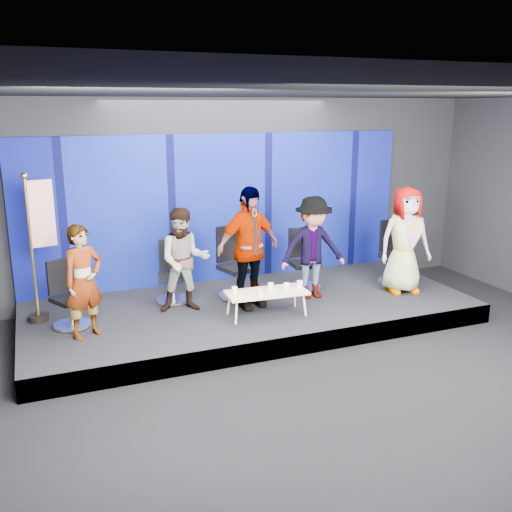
% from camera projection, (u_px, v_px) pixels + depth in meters
% --- Properties ---
extents(ground, '(10.00, 10.00, 0.00)m').
position_uv_depth(ground, '(325.00, 390.00, 6.97)').
color(ground, black).
rests_on(ground, ground).
extents(room_walls, '(10.02, 8.02, 3.51)m').
position_uv_depth(room_walls, '(332.00, 192.00, 6.34)').
color(room_walls, black).
rests_on(room_walls, ground).
extents(riser, '(7.00, 3.00, 0.30)m').
position_uv_depth(riser, '(251.00, 312.00, 9.17)').
color(riser, black).
rests_on(riser, ground).
extents(backdrop, '(7.00, 0.08, 2.60)m').
position_uv_depth(backdrop, '(221.00, 208.00, 10.10)').
color(backdrop, '#080B61').
rests_on(backdrop, riser).
extents(chair_a, '(0.73, 0.73, 0.96)m').
position_uv_depth(chair_a, '(69.00, 305.00, 8.10)').
color(chair_a, silver).
rests_on(chair_a, riser).
extents(panelist_a, '(0.68, 0.59, 1.56)m').
position_uv_depth(panelist_a, '(84.00, 282.00, 7.63)').
color(panelist_a, black).
rests_on(panelist_a, riser).
extents(chair_b, '(0.66, 0.66, 0.99)m').
position_uv_depth(chair_b, '(173.00, 282.00, 9.15)').
color(chair_b, silver).
rests_on(chair_b, riser).
extents(panelist_b, '(0.88, 0.75, 1.60)m').
position_uv_depth(panelist_b, '(184.00, 260.00, 8.61)').
color(panelist_b, black).
rests_on(panelist_b, riser).
extents(chair_c, '(0.81, 0.81, 1.17)m').
position_uv_depth(chair_c, '(236.00, 274.00, 9.34)').
color(chair_c, silver).
rests_on(chair_c, riser).
extents(panelist_c, '(1.19, 0.74, 1.90)m').
position_uv_depth(panelist_c, '(248.00, 248.00, 8.75)').
color(panelist_c, black).
rests_on(panelist_c, riser).
extents(chair_d, '(0.63, 0.63, 1.03)m').
position_uv_depth(chair_d, '(303.00, 269.00, 9.80)').
color(chair_d, silver).
rests_on(chair_d, riser).
extents(panelist_d, '(1.13, 0.71, 1.67)m').
position_uv_depth(panelist_d, '(313.00, 248.00, 9.20)').
color(panelist_d, black).
rests_on(panelist_d, riser).
extents(chair_e, '(0.72, 0.72, 1.11)m').
position_uv_depth(chair_e, '(395.00, 263.00, 10.09)').
color(chair_e, silver).
rests_on(chair_e, riser).
extents(panelist_e, '(0.96, 0.71, 1.79)m').
position_uv_depth(panelist_e, '(405.00, 240.00, 9.47)').
color(panelist_e, black).
rests_on(panelist_e, riser).
extents(coffee_table, '(1.25, 0.59, 0.37)m').
position_uv_depth(coffee_table, '(267.00, 293.00, 8.52)').
color(coffee_table, tan).
rests_on(coffee_table, riser).
extents(mug_a, '(0.08, 0.08, 0.10)m').
position_uv_depth(mug_a, '(235.00, 290.00, 8.41)').
color(mug_a, white).
rests_on(mug_a, coffee_table).
extents(mug_b, '(0.08, 0.08, 0.09)m').
position_uv_depth(mug_b, '(260.00, 292.00, 8.35)').
color(mug_b, white).
rests_on(mug_b, coffee_table).
extents(mug_c, '(0.09, 0.09, 0.10)m').
position_uv_depth(mug_c, '(271.00, 286.00, 8.59)').
color(mug_c, white).
rests_on(mug_c, coffee_table).
extents(mug_d, '(0.08, 0.08, 0.10)m').
position_uv_depth(mug_d, '(286.00, 286.00, 8.59)').
color(mug_d, white).
rests_on(mug_d, coffee_table).
extents(mug_e, '(0.09, 0.09, 0.11)m').
position_uv_depth(mug_e, '(300.00, 284.00, 8.68)').
color(mug_e, white).
rests_on(mug_e, coffee_table).
extents(flag_stand, '(0.50, 0.29, 2.18)m').
position_uv_depth(flag_stand, '(39.00, 244.00, 8.13)').
color(flag_stand, black).
rests_on(flag_stand, riser).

